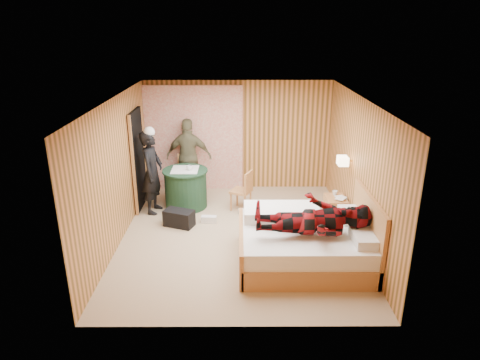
{
  "coord_description": "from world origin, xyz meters",
  "views": [
    {
      "loc": [
        0.01,
        -7.01,
        3.68
      ],
      "look_at": [
        0.03,
        0.11,
        1.05
      ],
      "focal_mm": 32.0,
      "sensor_mm": 36.0,
      "label": 1
    }
  ],
  "objects_px": {
    "duffel_bag": "(179,218)",
    "man_on_bed": "(314,211)",
    "woman_standing": "(152,172)",
    "bed": "(307,243)",
    "man_at_table": "(189,157)",
    "chair_far": "(188,171)",
    "nightstand": "(335,210)",
    "chair_near": "(244,188)",
    "wall_lamp": "(343,161)",
    "round_table": "(186,188)"
  },
  "relations": [
    {
      "from": "round_table",
      "to": "man_on_bed",
      "type": "height_order",
      "value": "man_on_bed"
    },
    {
      "from": "chair_far",
      "to": "chair_near",
      "type": "xyz_separation_m",
      "value": [
        1.25,
        -0.92,
        -0.05
      ]
    },
    {
      "from": "duffel_bag",
      "to": "woman_standing",
      "type": "height_order",
      "value": "woman_standing"
    },
    {
      "from": "nightstand",
      "to": "man_on_bed",
      "type": "bearing_deg",
      "value": -113.79
    },
    {
      "from": "chair_near",
      "to": "wall_lamp",
      "type": "bearing_deg",
      "value": 92.7
    },
    {
      "from": "chair_far",
      "to": "bed",
      "type": "bearing_deg",
      "value": -70.11
    },
    {
      "from": "chair_far",
      "to": "chair_near",
      "type": "distance_m",
      "value": 1.55
    },
    {
      "from": "man_at_table",
      "to": "chair_far",
      "type": "bearing_deg",
      "value": 69.48
    },
    {
      "from": "chair_far",
      "to": "chair_near",
      "type": "height_order",
      "value": "chair_far"
    },
    {
      "from": "man_at_table",
      "to": "man_on_bed",
      "type": "xyz_separation_m",
      "value": [
        2.25,
        -3.25,
        0.15
      ]
    },
    {
      "from": "duffel_bag",
      "to": "chair_far",
      "type": "bearing_deg",
      "value": 110.53
    },
    {
      "from": "round_table",
      "to": "woman_standing",
      "type": "bearing_deg",
      "value": -158.34
    },
    {
      "from": "man_at_table",
      "to": "man_on_bed",
      "type": "distance_m",
      "value": 3.95
    },
    {
      "from": "nightstand",
      "to": "round_table",
      "type": "relative_size",
      "value": 0.58
    },
    {
      "from": "wall_lamp",
      "to": "chair_near",
      "type": "bearing_deg",
      "value": 158.44
    },
    {
      "from": "nightstand",
      "to": "woman_standing",
      "type": "height_order",
      "value": "woman_standing"
    },
    {
      "from": "chair_far",
      "to": "man_at_table",
      "type": "bearing_deg",
      "value": 48.04
    },
    {
      "from": "nightstand",
      "to": "man_on_bed",
      "type": "xyz_separation_m",
      "value": [
        -0.73,
        -1.66,
        0.74
      ]
    },
    {
      "from": "nightstand",
      "to": "duffel_bag",
      "type": "distance_m",
      "value": 3.02
    },
    {
      "from": "wall_lamp",
      "to": "bed",
      "type": "relative_size",
      "value": 0.12
    },
    {
      "from": "woman_standing",
      "to": "man_at_table",
      "type": "relative_size",
      "value": 0.99
    },
    {
      "from": "woman_standing",
      "to": "bed",
      "type": "bearing_deg",
      "value": -116.07
    },
    {
      "from": "bed",
      "to": "chair_near",
      "type": "distance_m",
      "value": 2.28
    },
    {
      "from": "round_table",
      "to": "woman_standing",
      "type": "distance_m",
      "value": 0.81
    },
    {
      "from": "chair_near",
      "to": "duffel_bag",
      "type": "xyz_separation_m",
      "value": [
        -1.26,
        -0.74,
        -0.33
      ]
    },
    {
      "from": "duffel_bag",
      "to": "round_table",
      "type": "bearing_deg",
      "value": 108.77
    },
    {
      "from": "wall_lamp",
      "to": "round_table",
      "type": "distance_m",
      "value": 3.27
    },
    {
      "from": "bed",
      "to": "woman_standing",
      "type": "xyz_separation_m",
      "value": [
        -2.85,
        1.98,
        0.52
      ]
    },
    {
      "from": "wall_lamp",
      "to": "man_on_bed",
      "type": "relative_size",
      "value": 0.15
    },
    {
      "from": "nightstand",
      "to": "man_at_table",
      "type": "relative_size",
      "value": 0.32
    },
    {
      "from": "nightstand",
      "to": "man_at_table",
      "type": "bearing_deg",
      "value": 151.87
    },
    {
      "from": "chair_far",
      "to": "man_at_table",
      "type": "distance_m",
      "value": 0.33
    },
    {
      "from": "nightstand",
      "to": "chair_near",
      "type": "height_order",
      "value": "chair_near"
    },
    {
      "from": "chair_near",
      "to": "man_at_table",
      "type": "xyz_separation_m",
      "value": [
        -1.22,
        0.97,
        0.37
      ]
    },
    {
      "from": "duffel_bag",
      "to": "man_on_bed",
      "type": "distance_m",
      "value": 2.88
    },
    {
      "from": "chair_near",
      "to": "man_on_bed",
      "type": "xyz_separation_m",
      "value": [
        1.03,
        -2.27,
        0.52
      ]
    },
    {
      "from": "chair_near",
      "to": "woman_standing",
      "type": "xyz_separation_m",
      "value": [
        -1.85,
        -0.06,
        0.36
      ]
    },
    {
      "from": "bed",
      "to": "nightstand",
      "type": "bearing_deg",
      "value": 61.93
    },
    {
      "from": "nightstand",
      "to": "man_at_table",
      "type": "height_order",
      "value": "man_at_table"
    },
    {
      "from": "duffel_bag",
      "to": "man_on_bed",
      "type": "bearing_deg",
      "value": -13.08
    },
    {
      "from": "nightstand",
      "to": "chair_near",
      "type": "relative_size",
      "value": 0.65
    },
    {
      "from": "bed",
      "to": "round_table",
      "type": "bearing_deg",
      "value": 134.82
    },
    {
      "from": "nightstand",
      "to": "chair_far",
      "type": "distance_m",
      "value": 3.39
    },
    {
      "from": "wall_lamp",
      "to": "nightstand",
      "type": "relative_size",
      "value": 0.48
    },
    {
      "from": "round_table",
      "to": "man_at_table",
      "type": "bearing_deg",
      "value": 90.0
    },
    {
      "from": "nightstand",
      "to": "woman_standing",
      "type": "relative_size",
      "value": 0.32
    },
    {
      "from": "duffel_bag",
      "to": "man_at_table",
      "type": "distance_m",
      "value": 1.85
    },
    {
      "from": "duffel_bag",
      "to": "man_on_bed",
      "type": "height_order",
      "value": "man_on_bed"
    },
    {
      "from": "man_at_table",
      "to": "nightstand",
      "type": "bearing_deg",
      "value": 156.1
    },
    {
      "from": "chair_far",
      "to": "duffel_bag",
      "type": "xyz_separation_m",
      "value": [
        -0.01,
        -1.66,
        -0.38
      ]
    }
  ]
}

